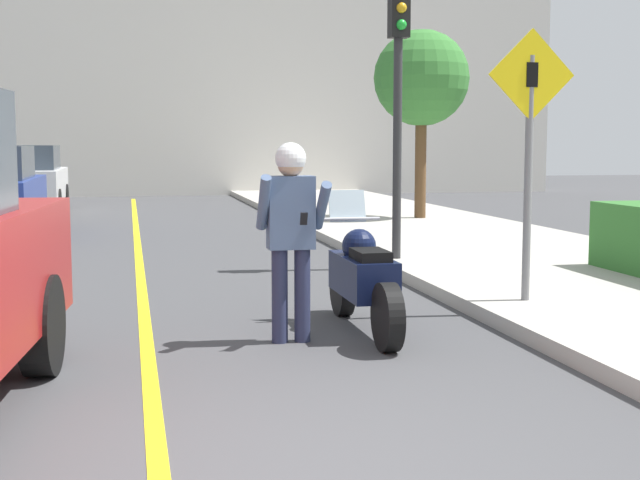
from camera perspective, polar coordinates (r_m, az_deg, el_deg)
name	(u,v)px	position (r m, az deg, el deg)	size (l,w,h in m)	color
road_center_line	(142,294)	(10.47, -11.32, -3.40)	(0.12, 36.00, 0.01)	yellow
building_backdrop	(149,72)	(30.43, -10.91, 10.50)	(28.00, 1.20, 8.13)	beige
motorcycle	(363,279)	(8.19, 2.75, -2.49)	(0.62, 2.19, 1.28)	black
person_biker	(291,221)	(7.68, -1.87, 1.26)	(0.59, 0.48, 1.74)	#282D4C
crossing_sign	(529,139)	(9.15, 13.26, 6.34)	(0.91, 0.08, 2.71)	slate
traffic_light	(398,67)	(12.28, 5.04, 10.98)	(0.26, 0.30, 3.75)	#2D2D30
street_tree	(422,79)	(19.13, 6.52, 10.19)	(2.02, 2.02, 3.96)	brown
parked_car_white	(25,178)	(23.68, -18.33, 3.78)	(1.88, 4.20, 1.68)	black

